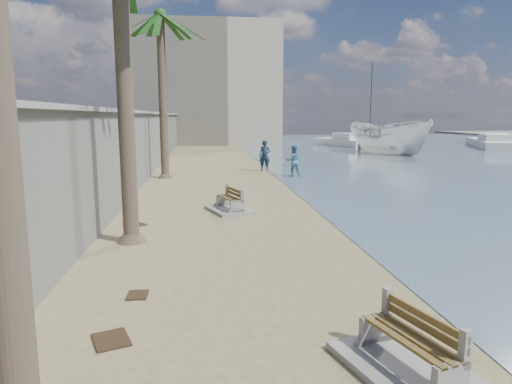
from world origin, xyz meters
TOP-DOWN VIEW (x-y plane):
  - ground_plane at (0.00, 0.00)m, footprint 140.00×140.00m
  - seawall at (-5.20, 20.00)m, footprint 0.45×70.00m
  - wall_cap at (-5.20, 20.00)m, footprint 0.80×70.00m
  - end_building at (-2.00, 52.00)m, footprint 18.00×12.00m
  - bench_near at (0.66, -0.56)m, footprint 1.82×2.24m
  - bench_far at (-1.09, 10.11)m, footprint 1.82×2.20m
  - palm_back at (-4.10, 19.36)m, footprint 5.00×5.00m
  - streetlight at (-5.10, 12.00)m, footprint 0.28×0.28m
  - person_a at (1.75, 21.94)m, footprint 0.89×0.72m
  - person_b at (3.00, 19.21)m, footprint 0.96×0.75m
  - boat_cruiser at (14.44, 33.35)m, footprint 4.55×4.60m
  - yacht_near at (29.32, 40.81)m, footprint 8.05×12.78m
  - yacht_far at (13.48, 44.31)m, footprint 4.85×8.53m
  - sailboat_west at (19.09, 50.73)m, footprint 6.57×3.91m
  - debris_b at (-3.42, 0.78)m, footprint 0.70×0.77m
  - debris_c at (-4.13, 8.26)m, footprint 0.77×0.75m
  - debris_d at (-3.27, 2.53)m, footprint 0.38×0.48m

SIDE VIEW (x-z plane):
  - ground_plane at x=0.00m, z-range 0.00..0.00m
  - debris_b at x=-3.42m, z-range 0.00..0.03m
  - debris_c at x=-4.13m, z-range 0.00..0.03m
  - debris_d at x=-3.27m, z-range 0.00..0.03m
  - sailboat_west at x=19.09m, z-range -4.73..5.42m
  - bench_far at x=-1.09m, z-range -0.05..0.74m
  - yacht_near at x=29.32m, z-range -0.40..1.10m
  - yacht_far at x=13.48m, z-range -0.40..1.10m
  - bench_near at x=0.66m, z-range -0.05..0.76m
  - person_b at x=3.00m, z-range 0.00..1.94m
  - person_a at x=1.75m, z-range 0.00..2.17m
  - boat_cruiser at x=14.44m, z-range -0.40..3.62m
  - seawall at x=-5.20m, z-range 0.00..3.50m
  - wall_cap at x=-5.20m, z-range 3.49..3.61m
  - streetlight at x=-5.10m, z-range 4.08..9.21m
  - end_building at x=-2.00m, z-range 0.00..14.00m
  - palm_back at x=-4.10m, z-range 3.68..13.16m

